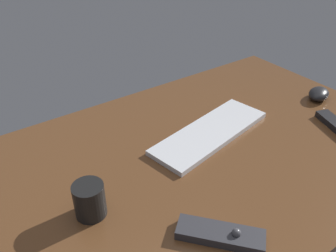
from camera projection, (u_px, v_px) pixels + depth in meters
The scene contains 5 objects.
desk at pixel (191, 159), 101.78cm from camera, with size 140.00×84.00×2.00cm, color brown.
keyboard at pixel (210, 133), 109.86cm from camera, with size 41.83×13.83×1.57cm, color silver.
computer_mouse at pixel (318, 94), 128.56cm from camera, with size 9.74×6.69×3.97cm, color black.
media_remote at pixel (221, 234), 76.73cm from camera, with size 16.76×18.15×3.52cm.
coffee_mug at pixel (90, 200), 80.95cm from camera, with size 7.26×7.26×8.54cm, color black.
Camera 1 is at (-51.41, -61.44, 64.82)cm, focal length 38.12 mm.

